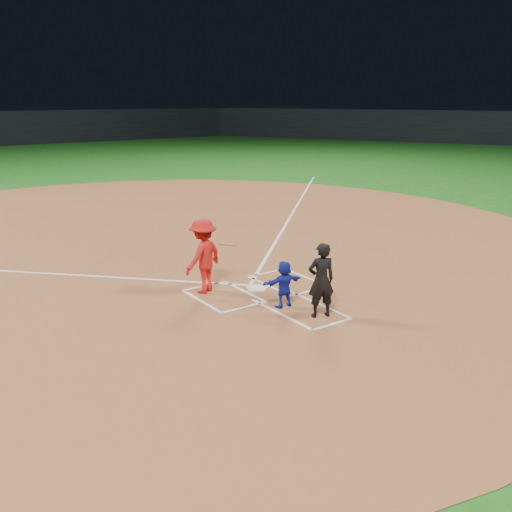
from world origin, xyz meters
TOP-DOWN VIEW (x-y plane):
  - ground at (0.00, 0.00)m, footprint 120.00×120.00m
  - home_plate_dirt at (0.00, 6.00)m, footprint 28.00×28.00m
  - stadium_wall_right at (42.00, 24.00)m, footprint 31.04×52.56m
  - home_plate at (0.00, 0.00)m, footprint 0.60×0.60m
  - catcher at (-0.21, -1.38)m, footprint 1.03×0.38m
  - umpire at (0.08, -2.31)m, footprint 0.70×0.57m
  - chalk_markings at (0.00, 5.29)m, footprint 28.35×17.32m
  - batter_at_plate at (-1.19, 0.56)m, footprint 1.66×1.07m

SIDE VIEW (x-z plane):
  - ground at x=0.00m, z-range 0.00..0.00m
  - home_plate_dirt at x=0.00m, z-range 0.00..0.01m
  - chalk_markings at x=0.00m, z-range 0.01..0.02m
  - home_plate at x=0.00m, z-range 0.01..0.03m
  - catcher at x=-0.21m, z-range 0.01..1.10m
  - umpire at x=0.08m, z-range 0.01..1.67m
  - batter_at_plate at x=-1.19m, z-range 0.01..1.83m
  - stadium_wall_right at x=42.00m, z-range 0.00..3.20m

